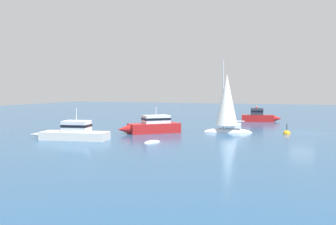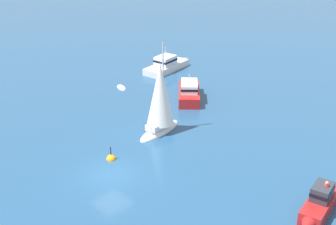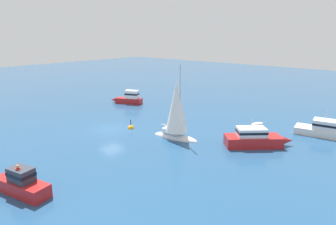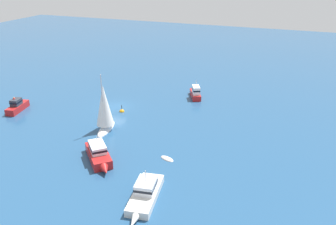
# 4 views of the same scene
# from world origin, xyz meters

# --- Properties ---
(ground_plane) EXTENTS (160.00, 160.00, 0.00)m
(ground_plane) POSITION_xyz_m (0.00, 0.00, 0.00)
(ground_plane) COLOR navy
(launch) EXTENTS (5.97, 5.75, 2.79)m
(launch) POSITION_xyz_m (15.00, 6.03, 0.79)
(launch) COLOR #B21E1E
(launch) RESTS_ON ground
(motor_cruiser) EXTENTS (7.90, 3.17, 2.96)m
(motor_cruiser) POSITION_xyz_m (19.64, 13.91, 0.67)
(motor_cruiser) COLOR silver
(motor_cruiser) RESTS_ON ground
(skiff) EXTENTS (1.46, 2.01, 0.41)m
(skiff) POSITION_xyz_m (11.97, 13.18, 0.00)
(skiff) COLOR silver
(skiff) RESTS_ON ground
(yacht) EXTENTS (5.37, 2.69, 8.36)m
(yacht) POSITION_xyz_m (7.66, 2.65, 2.79)
(yacht) COLOR white
(yacht) RESTS_ON ground
(cabin_cruiser_1) EXTENTS (5.68, 2.31, 2.28)m
(cabin_cruiser_1) POSITION_xyz_m (6.53, -13.21, 0.74)
(cabin_cruiser_1) COLOR #B21E1E
(cabin_cruiser_1) RESTS_ON ground
(channel_buoy) EXTENTS (0.76, 0.76, 1.46)m
(channel_buoy) POSITION_xyz_m (1.47, 1.78, 0.01)
(channel_buoy) COLOR orange
(channel_buoy) RESTS_ON ground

